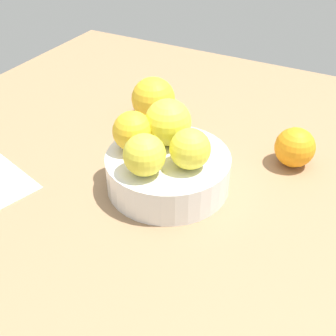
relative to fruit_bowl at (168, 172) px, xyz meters
The scene contains 8 objects.
ground_plane 3.65cm from the fruit_bowl, ahead, with size 110.00×110.00×2.00cm, color #997551.
fruit_bowl is the anchor object (origin of this frame).
orange_in_bowl_0 7.60cm from the fruit_bowl, 28.35° to the left, with size 7.29×7.29×7.29cm, color yellow.
orange_in_bowl_1 7.99cm from the fruit_bowl, 169.98° to the left, with size 6.11×6.11×6.11cm, color yellow.
orange_in_bowl_2 8.30cm from the fruit_bowl, 95.96° to the left, with size 6.16×6.16×6.16cm, color yellow.
orange_in_bowl_3 7.18cm from the fruit_bowl, 101.45° to the right, with size 6.02×6.02×6.02cm, color yellow.
orange_loose_0 21.72cm from the fruit_bowl, 46.38° to the right, with size 6.65×6.65×6.65cm, color orange.
orange_loose_1 21.76cm from the fruit_bowl, 35.57° to the left, with size 8.43×8.43×8.43cm, color yellow.
Camera 1 is at (-48.58, -25.90, 43.05)cm, focal length 47.19 mm.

